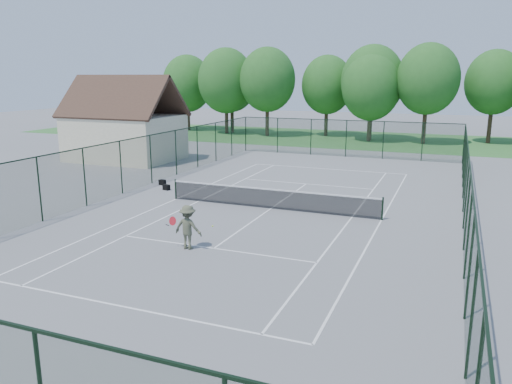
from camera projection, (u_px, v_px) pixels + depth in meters
ground at (271, 209)px, 25.14m from camera, size 140.00×140.00×0.00m
grass_far at (369, 140)px, 52.26m from camera, size 80.00×16.00×0.01m
court_lines at (271, 209)px, 25.14m from camera, size 11.05×23.85×0.01m
tennis_net at (271, 198)px, 25.01m from camera, size 11.08×0.08×1.10m
fence_enclosure at (271, 178)px, 24.78m from camera, size 18.05×36.05×3.02m
utility_building at (124, 120)px, 39.27m from camera, size 8.60×6.27×6.63m
tree_line_far at (372, 81)px, 50.90m from camera, size 39.40×6.40×9.70m
sports_bag_a at (162, 182)px, 30.60m from camera, size 0.44×0.31×0.33m
sports_bag_b at (166, 187)px, 29.24m from camera, size 0.45×0.33×0.32m
tennis_player at (188, 227)px, 19.14m from camera, size 1.76×0.82×1.73m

